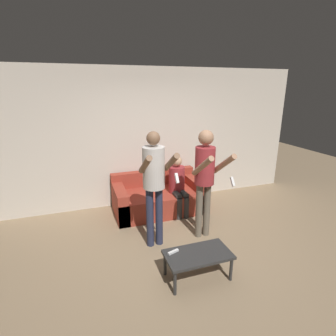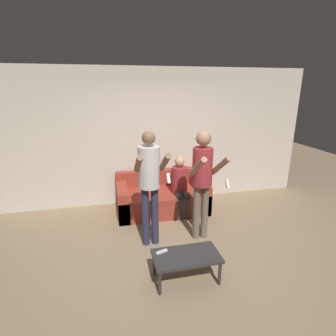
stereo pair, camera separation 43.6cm
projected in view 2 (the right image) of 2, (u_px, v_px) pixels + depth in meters
The scene contains 8 objects.
ground_plane at pixel (183, 256), 3.76m from camera, with size 14.00×14.00×0.00m, color #937A5B.
wall_back at pixel (156, 137), 5.29m from camera, with size 6.40×0.06×2.70m.
couch at pixel (161, 197), 5.14m from camera, with size 1.71×0.95×0.70m.
person_standing_left at pixel (150, 177), 3.73m from camera, with size 0.44×0.66×1.75m.
person_standing_right at pixel (203, 174), 3.91m from camera, with size 0.42×0.71×1.73m.
person_seated at pixel (180, 184), 4.89m from camera, with size 0.30×0.52×1.11m.
coffee_table at pixel (186, 258), 3.22m from camera, with size 0.82×0.44×0.35m.
remote_on_table at pixel (162, 252), 3.25m from camera, with size 0.15×0.08×0.02m.
Camera 2 is at (-0.92, -3.08, 2.32)m, focal length 28.00 mm.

